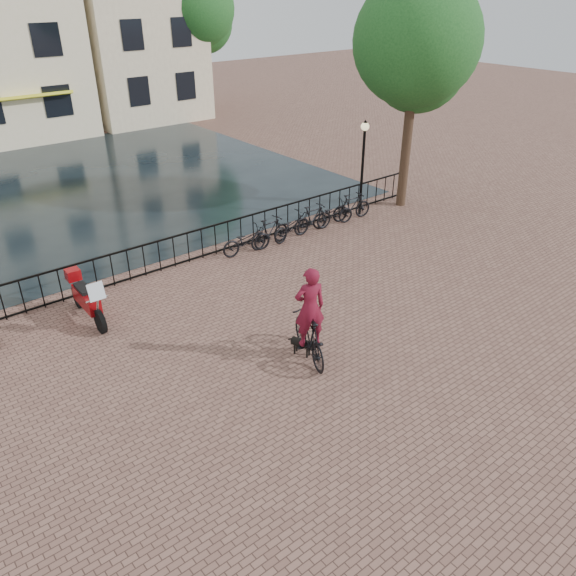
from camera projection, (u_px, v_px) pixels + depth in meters
ground at (373, 387)px, 12.33m from camera, size 100.00×100.00×0.00m
canal_water at (81, 188)px, 24.16m from camera, size 20.00×20.00×0.00m
railing at (188, 248)px, 17.56m from camera, size 20.00×0.05×1.02m
canal_house_right at (120, 3)px, 34.30m from camera, size 7.00×9.00×13.30m
tree_near_right at (417, 42)px, 19.49m from camera, size 4.48×4.48×8.24m
tree_far_right at (196, 8)px, 34.32m from camera, size 4.76×4.76×8.76m
lamp_post at (363, 152)px, 20.33m from camera, size 0.30×0.30×3.45m
cyclist at (309, 320)px, 12.81m from camera, size 1.24×2.09×2.75m
dog at (302, 345)px, 13.29m from camera, size 0.50×0.78×0.50m
motorcycle at (86, 295)px, 14.45m from camera, size 0.52×2.08×1.48m
parked_bike_0 at (246, 241)px, 18.16m from camera, size 1.77×0.78×0.90m
parked_bike_1 at (270, 232)px, 18.66m from camera, size 1.70×0.65×1.00m
parked_bike_2 at (292, 226)px, 19.20m from camera, size 1.79×0.84×0.90m
parked_bike_3 at (313, 219)px, 19.70m from camera, size 1.68×0.52×1.00m
parked_bike_4 at (333, 214)px, 20.25m from camera, size 1.78×0.83×0.90m
parked_bike_5 at (352, 207)px, 20.74m from camera, size 1.72×0.72×1.00m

